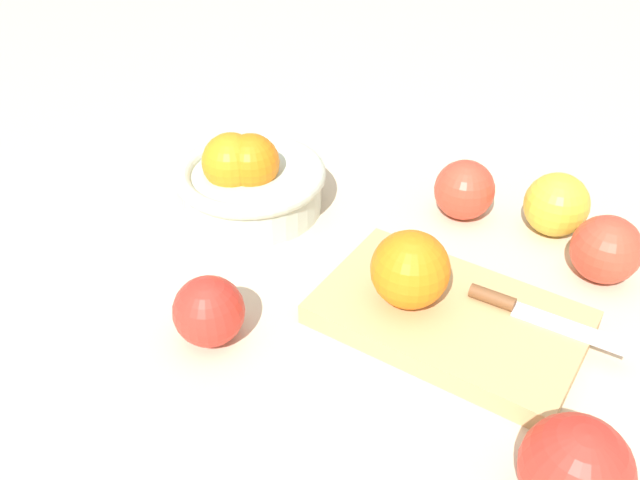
# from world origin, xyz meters

# --- Properties ---
(ground_plane) EXTENTS (2.40, 2.40, 0.00)m
(ground_plane) POSITION_xyz_m (0.00, 0.00, 0.00)
(ground_plane) COLOR beige
(bowl) EXTENTS (0.18, 0.18, 0.10)m
(bowl) POSITION_xyz_m (-0.18, 0.08, 0.04)
(bowl) COLOR beige
(bowl) RESTS_ON ground_plane
(cutting_board) EXTENTS (0.27, 0.19, 0.02)m
(cutting_board) POSITION_xyz_m (0.11, -0.02, 0.01)
(cutting_board) COLOR tan
(cutting_board) RESTS_ON ground_plane
(orange_on_board) EXTENTS (0.08, 0.08, 0.08)m
(orange_on_board) POSITION_xyz_m (0.06, -0.02, 0.06)
(orange_on_board) COLOR orange
(orange_on_board) RESTS_ON cutting_board
(knife) EXTENTS (0.16, 0.03, 0.01)m
(knife) POSITION_xyz_m (0.17, 0.00, 0.03)
(knife) COLOR silver
(knife) RESTS_ON cutting_board
(apple_back_right) EXTENTS (0.07, 0.07, 0.07)m
(apple_back_right) POSITION_xyz_m (0.23, 0.12, 0.04)
(apple_back_right) COLOR #D6422D
(apple_back_right) RESTS_ON ground_plane
(apple_front_right) EXTENTS (0.08, 0.08, 0.08)m
(apple_front_right) POSITION_xyz_m (0.24, -0.17, 0.04)
(apple_front_right) COLOR red
(apple_front_right) RESTS_ON ground_plane
(apple_back_right_2) EXTENTS (0.07, 0.07, 0.07)m
(apple_back_right_2) POSITION_xyz_m (0.17, 0.19, 0.04)
(apple_back_right_2) COLOR gold
(apple_back_right_2) RESTS_ON ground_plane
(apple_front_left) EXTENTS (0.07, 0.07, 0.07)m
(apple_front_left) POSITION_xyz_m (-0.10, -0.13, 0.03)
(apple_front_left) COLOR red
(apple_front_left) RESTS_ON ground_plane
(apple_back_right_3) EXTENTS (0.07, 0.07, 0.07)m
(apple_back_right_3) POSITION_xyz_m (0.07, 0.18, 0.04)
(apple_back_right_3) COLOR #D6422D
(apple_back_right_3) RESTS_ON ground_plane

